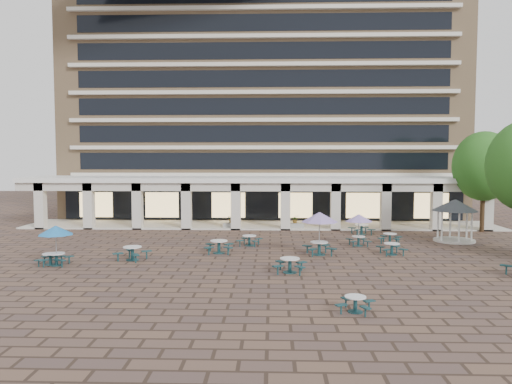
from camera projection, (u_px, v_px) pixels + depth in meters
ground at (256, 259)px, 30.13m from camera, size 120.00×120.00×0.00m
apartment_building at (263, 98)px, 54.64m from camera, size 40.00×15.50×25.20m
retail_arcade at (261, 193)px, 44.68m from camera, size 42.00×6.60×4.40m
picnic_table_0 at (50, 258)px, 28.59m from camera, size 1.59×1.59×0.66m
picnic_table_1 at (290, 264)px, 26.63m from camera, size 1.94×1.94×0.79m
picnic_table_2 at (355, 303)px, 19.85m from camera, size 1.73×1.73×0.65m
picnic_table_4 at (56, 232)px, 28.31m from camera, size 1.98×1.98×2.28m
picnic_table_5 at (219, 246)px, 32.04m from camera, size 1.93×1.93×0.83m
picnic_table_6 at (319, 219)px, 31.36m from camera, size 2.34×2.34×2.71m
picnic_table_7 at (392, 248)px, 31.54m from camera, size 1.80×1.80×0.74m
picnic_table_8 at (132, 252)px, 29.87m from camera, size 2.18×2.18×0.83m
picnic_table_9 at (249, 240)px, 34.78m from camera, size 1.85×1.85×0.72m
picnic_table_10 at (390, 237)px, 35.74m from camera, size 1.92×1.92×0.71m
picnic_table_11 at (359, 219)px, 34.58m from camera, size 1.91×1.91×2.21m
picnic_table_13 at (362, 228)px, 39.80m from camera, size 2.04×2.04×0.81m
gazebo at (455, 210)px, 36.45m from camera, size 3.30×3.30×3.07m
tree_east_c at (484, 166)px, 40.95m from camera, size 4.98×4.98×8.30m
planter_left at (232, 223)px, 43.04m from camera, size 1.50×0.64×1.28m
planter_right at (295, 224)px, 42.86m from camera, size 1.50×0.60×1.19m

